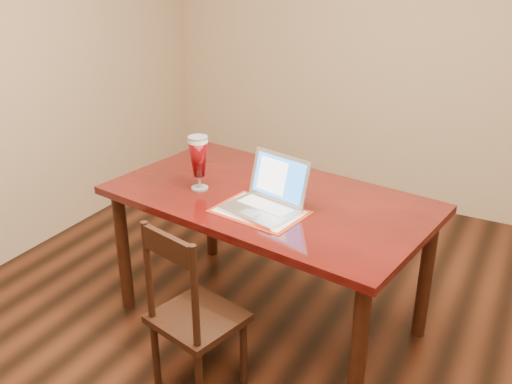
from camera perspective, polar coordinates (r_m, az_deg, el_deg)
The scene contains 3 objects.
room_shell at distance 2.24m, azimuth 3.45°, elevation 15.88°, with size 4.51×5.01×2.71m.
dining_table at distance 3.12m, azimuth 1.09°, elevation -1.82°, with size 1.84×1.21×1.11m.
dining_chair at distance 2.79m, azimuth -6.36°, elevation -12.19°, with size 0.47×0.46×0.93m.
Camera 1 is at (0.93, -2.01, 2.07)m, focal length 40.00 mm.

